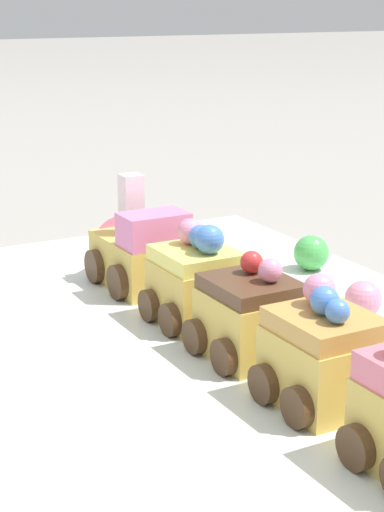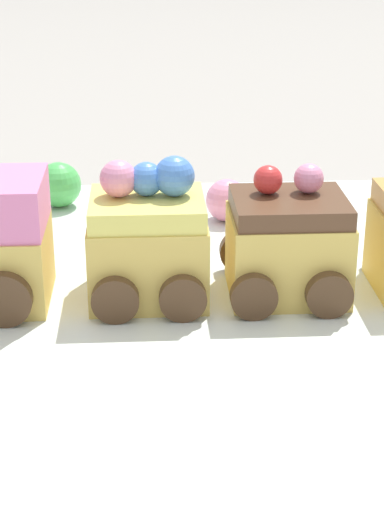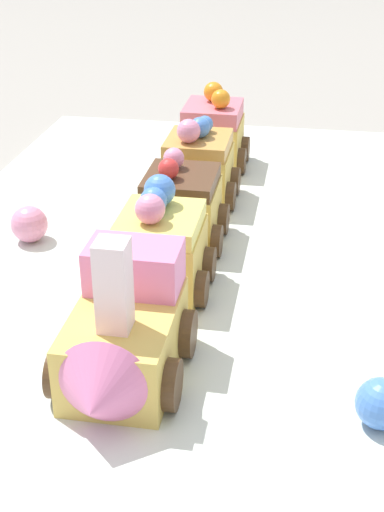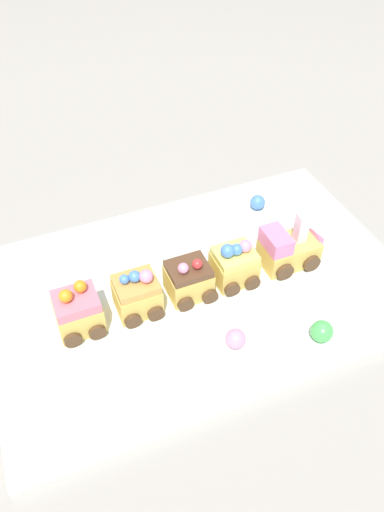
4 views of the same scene
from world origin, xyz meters
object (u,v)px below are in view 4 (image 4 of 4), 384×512
object	(u,v)px
cake_car_caramel	(137,294)
cake_car_lemon	(234,264)
cake_car_strawberry	(78,312)
gumball_green	(322,331)
gumball_pink	(235,339)
cake_car_chocolate	(189,280)
gumball_blue	(258,202)
cake_train_locomotive	(293,248)

from	to	relation	value
cake_car_caramel	cake_car_lemon	bearing A→B (deg)	-0.08
cake_car_strawberry	gumball_green	world-z (taller)	cake_car_strawberry
cake_car_lemon	gumball_pink	size ratio (longest dim) A/B	2.71
cake_car_chocolate	gumball_pink	distance (m)	0.12
gumball_green	gumball_pink	xyz separation A→B (m)	(-0.12, 0.04, -0.00)
gumball_pink	gumball_blue	size ratio (longest dim) A/B	1.06
cake_train_locomotive	cake_car_lemon	bearing A→B (deg)	-179.81
cake_car_strawberry	gumball_blue	world-z (taller)	cake_car_strawberry
cake_car_caramel	cake_car_strawberry	distance (m)	0.09
cake_car_lemon	cake_car_caramel	world-z (taller)	cake_car_lemon
cake_train_locomotive	cake_car_strawberry	size ratio (longest dim) A/B	1.40
cake_train_locomotive	cake_car_strawberry	bearing A→B (deg)	179.99
cake_car_strawberry	cake_train_locomotive	bearing A→B (deg)	-0.01
cake_train_locomotive	cake_car_lemon	distance (m)	0.10
gumball_pink	cake_car_caramel	bearing A→B (deg)	131.22
cake_car_lemon	gumball_green	distance (m)	0.16
cake_car_chocolate	cake_car_caramel	bearing A→B (deg)	179.89
cake_car_chocolate	gumball_green	world-z (taller)	cake_car_chocolate
cake_car_caramel	cake_car_strawberry	world-z (taller)	cake_car_strawberry
cake_car_lemon	cake_car_chocolate	world-z (taller)	cake_car_lemon
cake_car_lemon	cake_car_caramel	bearing A→B (deg)	179.92
cake_car_strawberry	cake_car_caramel	bearing A→B (deg)	-0.14
cake_car_strawberry	gumball_pink	world-z (taller)	cake_car_strawberry
cake_car_caramel	gumball_green	size ratio (longest dim) A/B	2.43
cake_car_chocolate	gumball_green	xyz separation A→B (m)	(0.14, -0.15, -0.01)
gumball_blue	cake_car_lemon	bearing A→B (deg)	-129.88
cake_car_lemon	gumball_green	size ratio (longest dim) A/B	2.46
cake_car_chocolate	cake_car_strawberry	size ratio (longest dim) A/B	0.90
cake_car_lemon	gumball_pink	world-z (taller)	cake_car_lemon
cake_car_chocolate	cake_car_strawberry	world-z (taller)	cake_car_strawberry
cake_car_strawberry	gumball_blue	xyz separation A→B (m)	(0.36, 0.14, -0.02)
cake_car_strawberry	cake_car_lemon	bearing A→B (deg)	-0.10
cake_train_locomotive	gumball_blue	bearing A→B (deg)	84.61
cake_car_lemon	cake_car_strawberry	world-z (taller)	cake_car_strawberry
gumball_pink	gumball_blue	distance (m)	0.31
cake_car_caramel	gumball_green	xyz separation A→B (m)	(0.22, -0.15, -0.01)
gumball_green	gumball_blue	size ratio (longest dim) A/B	1.17
cake_car_chocolate	cake_car_strawberry	distance (m)	0.17
cake_car_lemon	cake_car_strawberry	distance (m)	0.24
cake_car_caramel	cake_car_strawberry	xyz separation A→B (m)	(-0.09, 0.00, 0.00)
gumball_blue	cake_train_locomotive	bearing A→B (deg)	-95.42
cake_train_locomotive	gumball_blue	size ratio (longest dim) A/B	4.09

